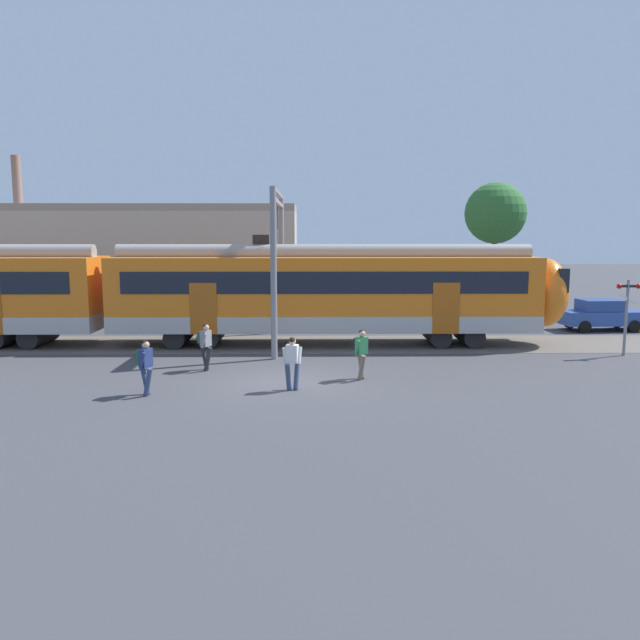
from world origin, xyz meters
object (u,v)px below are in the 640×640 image
Objects in this scene: pedestrian_green at (361,350)px; crossing_signal at (627,305)px; pedestrian_navy at (145,363)px; commuter_train at (126,293)px; pedestrian_white at (292,359)px; parked_car_blue at (601,315)px; pedestrian_grey at (205,343)px.

pedestrian_green is 11.44m from crossing_signal.
crossing_signal reaches higher than pedestrian_navy.
commuter_train reaches higher than pedestrian_white.
crossing_signal is (12.92, 5.32, 1.05)m from pedestrian_white.
pedestrian_green is 0.56× the size of crossing_signal.
commuter_train is at bearing -170.35° from parked_car_blue.
pedestrian_navy is at bearing -70.43° from commuter_train.
pedestrian_grey is 5.55m from pedestrian_green.
parked_car_blue is at bearing 9.65° from commuter_train.
commuter_train is 6.79m from pedestrian_grey.
commuter_train is 22.83× the size of pedestrian_white.
commuter_train is at bearing 129.51° from pedestrian_grey.
parked_car_blue is 1.36× the size of crossing_signal.
crossing_signal is at bearing 22.39° from pedestrian_white.
pedestrian_white is at bearing -147.40° from pedestrian_green.
crossing_signal reaches higher than pedestrian_green.
pedestrian_navy is (3.04, -8.56, -1.26)m from commuter_train.
parked_car_blue is (19.33, 12.37, -0.21)m from pedestrian_navy.
pedestrian_green is at bearing 32.60° from pedestrian_white.
commuter_train is 9.32× the size of parked_car_blue.
pedestrian_navy is at bearing -109.35° from pedestrian_grey.
crossing_signal is (10.70, 3.91, 1.02)m from pedestrian_green.
pedestrian_navy is 18.26m from crossing_signal.
parked_car_blue is (22.37, 3.80, -1.47)m from commuter_train.
parked_car_blue is at bearing 38.24° from pedestrian_white.
pedestrian_white and pedestrian_green have the same top height.
pedestrian_grey is at bearing 137.55° from pedestrian_white.
pedestrian_navy is 1.00× the size of pedestrian_green.
parked_car_blue is 6.93m from crossing_signal.
crossing_signal is at bearing -107.69° from parked_car_blue.
crossing_signal is (17.26, 5.87, 1.02)m from pedestrian_navy.
pedestrian_white is 0.41× the size of parked_car_blue.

